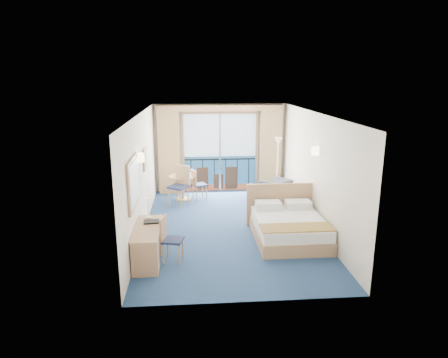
% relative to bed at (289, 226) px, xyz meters
% --- Properties ---
extents(floor, '(6.50, 6.50, 0.00)m').
position_rel_bed_xyz_m(floor, '(-1.23, 0.77, -0.29)').
color(floor, navy).
rests_on(floor, ground).
extents(room_walls, '(4.04, 6.54, 2.72)m').
position_rel_bed_xyz_m(room_walls, '(-1.23, 0.77, 1.49)').
color(room_walls, white).
rests_on(room_walls, ground).
extents(balcony_door, '(2.36, 0.03, 2.52)m').
position_rel_bed_xyz_m(balcony_door, '(-1.24, 3.99, 0.85)').
color(balcony_door, navy).
rests_on(balcony_door, room_walls).
extents(curtain_left, '(0.65, 0.22, 2.55)m').
position_rel_bed_xyz_m(curtain_left, '(-2.78, 3.84, 0.99)').
color(curtain_left, tan).
rests_on(curtain_left, room_walls).
extents(curtain_right, '(0.65, 0.22, 2.55)m').
position_rel_bed_xyz_m(curtain_right, '(0.32, 3.84, 0.99)').
color(curtain_right, tan).
rests_on(curtain_right, room_walls).
extents(pelmet, '(3.80, 0.25, 0.18)m').
position_rel_bed_xyz_m(pelmet, '(-1.23, 3.87, 2.29)').
color(pelmet, tan).
rests_on(pelmet, room_walls).
extents(mirror, '(0.05, 1.25, 0.95)m').
position_rel_bed_xyz_m(mirror, '(-3.21, -0.73, 1.26)').
color(mirror, tan).
rests_on(mirror, room_walls).
extents(wall_print, '(0.04, 0.42, 0.52)m').
position_rel_bed_xyz_m(wall_print, '(-3.21, 1.22, 1.31)').
color(wall_print, tan).
rests_on(wall_print, room_walls).
extents(sconce_left, '(0.18, 0.18, 0.18)m').
position_rel_bed_xyz_m(sconce_left, '(-3.17, 0.17, 1.56)').
color(sconce_left, beige).
rests_on(sconce_left, room_walls).
extents(sconce_right, '(0.18, 0.18, 0.18)m').
position_rel_bed_xyz_m(sconce_right, '(0.71, 0.62, 1.56)').
color(sconce_right, beige).
rests_on(sconce_right, room_walls).
extents(bed, '(1.63, 1.94, 1.02)m').
position_rel_bed_xyz_m(bed, '(0.00, 0.00, 0.00)').
color(bed, tan).
rests_on(bed, ground).
extents(nightstand, '(0.46, 0.44, 0.60)m').
position_rel_bed_xyz_m(nightstand, '(0.52, 1.47, 0.01)').
color(nightstand, tan).
rests_on(nightstand, ground).
extents(phone, '(0.18, 0.14, 0.08)m').
position_rel_bed_xyz_m(phone, '(0.53, 1.46, 0.35)').
color(phone, white).
rests_on(phone, nightstand).
extents(armchair, '(0.99, 0.99, 0.65)m').
position_rel_bed_xyz_m(armchair, '(0.27, 2.79, 0.04)').
color(armchair, '#41454E').
rests_on(armchair, ground).
extents(floor_lamp, '(0.25, 0.25, 1.78)m').
position_rel_bed_xyz_m(floor_lamp, '(0.41, 3.21, 1.06)').
color(floor_lamp, silver).
rests_on(floor_lamp, ground).
extents(desk, '(0.50, 1.45, 0.68)m').
position_rel_bed_xyz_m(desk, '(-2.98, -1.22, 0.09)').
color(desk, tan).
rests_on(desk, ground).
extents(desk_chair, '(0.46, 0.46, 0.89)m').
position_rel_bed_xyz_m(desk_chair, '(-2.57, -0.88, 0.21)').
color(desk_chair, '#20294C').
rests_on(desk_chair, ground).
extents(folder, '(0.33, 0.26, 0.03)m').
position_rel_bed_xyz_m(folder, '(-2.93, -0.55, 0.41)').
color(folder, black).
rests_on(folder, desk).
extents(desk_lamp, '(0.11, 0.11, 0.42)m').
position_rel_bed_xyz_m(desk_lamp, '(-3.01, -0.33, 0.71)').
color(desk_lamp, silver).
rests_on(desk_lamp, desk).
extents(round_table, '(0.79, 0.79, 0.71)m').
position_rel_bed_xyz_m(round_table, '(-2.39, 3.12, 0.25)').
color(round_table, tan).
rests_on(round_table, ground).
extents(table_chair_a, '(0.49, 0.48, 0.87)m').
position_rel_bed_xyz_m(table_chair_a, '(-1.97, 3.14, 0.20)').
color(table_chair_a, '#20294C').
rests_on(table_chair_a, ground).
extents(table_chair_b, '(0.66, 0.66, 1.10)m').
position_rel_bed_xyz_m(table_chair_b, '(-2.44, 2.67, 0.33)').
color(table_chair_b, '#20294C').
rests_on(table_chair_b, ground).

